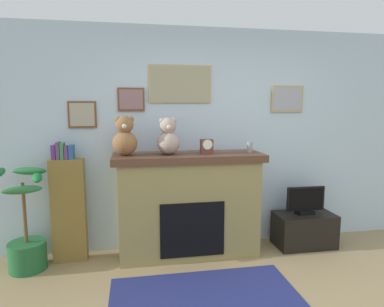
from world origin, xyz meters
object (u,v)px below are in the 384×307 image
potted_plant (26,239)px  television (305,201)px  bookshelf (69,207)px  teddy_bear_grey (125,138)px  candle_jar (250,147)px  mantel_clock (207,146)px  tv_stand (304,230)px  fireplace (188,204)px  teddy_bear_cream (168,138)px

potted_plant → television: size_ratio=2.28×
bookshelf → teddy_bear_grey: (0.62, -0.08, 0.75)m
candle_jar → mantel_clock: 0.50m
tv_stand → candle_jar: (-0.72, 0.02, 1.03)m
bookshelf → tv_stand: (2.74, -0.10, -0.41)m
bookshelf → potted_plant: bookshelf is taller
fireplace → potted_plant: size_ratio=1.54×
bookshelf → potted_plant: 0.51m
potted_plant → television: potted_plant is taller
mantel_clock → teddy_bear_grey: 0.90m
television → candle_jar: candle_jar is taller
mantel_clock → bookshelf: bearing=176.9°
tv_stand → teddy_bear_grey: 2.41m
bookshelf → candle_jar: 2.12m
mantel_clock → teddy_bear_grey: teddy_bear_grey is taller
tv_stand → candle_jar: size_ratio=5.89×
fireplace → tv_stand: size_ratio=2.38×
candle_jar → teddy_bear_grey: size_ratio=0.28×
bookshelf → candle_jar: size_ratio=11.08×
bookshelf → mantel_clock: bearing=-3.1°
fireplace → candle_jar: size_ratio=14.00×
fireplace → bookshelf: bearing=177.3°
fireplace → tv_stand: bearing=-1.5°
fireplace → teddy_bear_grey: bearing=-178.5°
candle_jar → teddy_bear_cream: 0.94m
fireplace → candle_jar: (0.71, -0.02, 0.64)m
fireplace → teddy_bear_grey: teddy_bear_grey is taller
mantel_clock → candle_jar: bearing=0.2°
tv_stand → mantel_clock: (-1.22, 0.02, 1.05)m
fireplace → teddy_bear_grey: (-0.69, -0.02, 0.77)m
potted_plant → teddy_bear_grey: 1.46m
potted_plant → tv_stand: 3.14m
fireplace → teddy_bear_cream: size_ratio=4.11×
potted_plant → tv_stand: potted_plant is taller
tv_stand → mantel_clock: size_ratio=4.41×
teddy_bear_grey → candle_jar: bearing=0.0°
candle_jar → tv_stand: bearing=-1.6°
potted_plant → mantel_clock: mantel_clock is taller
candle_jar → teddy_bear_grey: bearing=-180.0°
teddy_bear_grey → teddy_bear_cream: 0.46m
mantel_clock → teddy_bear_cream: size_ratio=0.39×
bookshelf → mantel_clock: (1.52, -0.08, 0.64)m
television → teddy_bear_cream: 1.83m
potted_plant → teddy_bear_grey: (1.03, 0.07, 1.03)m
television → teddy_bear_grey: (-2.11, 0.02, 0.80)m
fireplace → candle_jar: 0.95m
bookshelf → television: (2.74, -0.10, -0.05)m
television → bookshelf: bearing=177.9°
fireplace → potted_plant: (-1.72, -0.09, -0.26)m
potted_plant → teddy_bear_cream: bearing=2.6°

